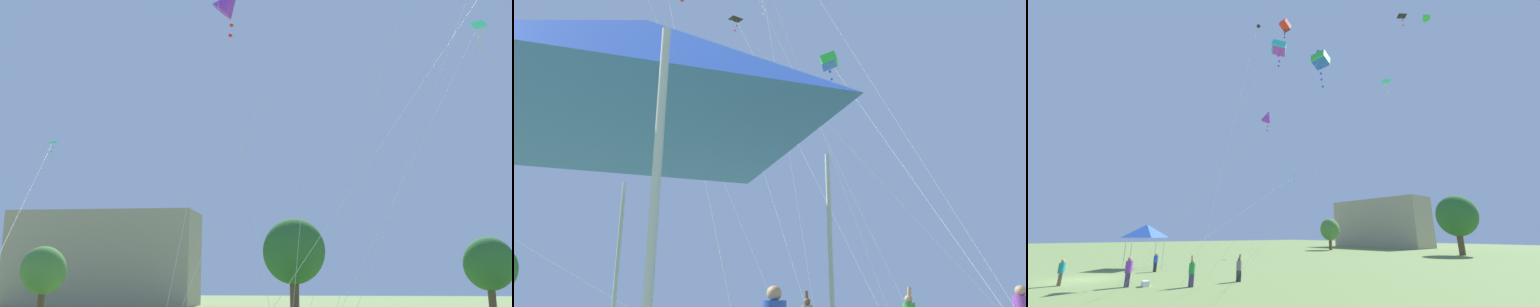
% 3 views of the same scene
% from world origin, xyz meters
% --- Properties ---
extents(ground_plane, '(220.00, 220.00, 0.00)m').
position_xyz_m(ground_plane, '(0.00, 0.00, 0.00)').
color(ground_plane, olive).
extents(distant_building, '(23.10, 8.30, 11.61)m').
position_xyz_m(distant_building, '(-17.83, 62.66, 5.80)').
color(distant_building, tan).
rests_on(distant_building, ground).
extents(tree_far_left, '(6.02, 5.42, 9.08)m').
position_xyz_m(tree_far_left, '(6.43, 47.50, 5.87)').
color(tree_far_left, brown).
rests_on(tree_far_left, ground).
extents(tree_near_right, '(4.13, 3.72, 6.23)m').
position_xyz_m(tree_near_right, '(-16.34, 42.72, 4.03)').
color(tree_near_right, brown).
rests_on(tree_near_right, ground).
extents(festival_tent, '(3.08, 3.08, 4.00)m').
position_xyz_m(festival_tent, '(-4.88, 4.84, 3.38)').
color(festival_tent, '#B7B7BC').
rests_on(festival_tent, ground).
extents(cooler_box, '(0.63, 0.35, 0.33)m').
position_xyz_m(cooler_box, '(5.73, 2.73, 0.16)').
color(cooler_box, white).
rests_on(cooler_box, ground).
extents(person_green_shirt, '(0.37, 0.37, 1.82)m').
position_xyz_m(person_green_shirt, '(7.62, 4.88, 0.88)').
color(person_green_shirt, '#473860').
rests_on(person_green_shirt, ground).
extents(person_teal_shirt, '(0.37, 0.37, 1.56)m').
position_xyz_m(person_teal_shirt, '(2.17, -1.45, 0.84)').
color(person_teal_shirt, brown).
rests_on(person_teal_shirt, ground).
extents(person_blue_shirt, '(0.36, 0.36, 1.53)m').
position_xyz_m(person_blue_shirt, '(-1.38, 5.08, 0.83)').
color(person_blue_shirt, '#282833').
rests_on(person_blue_shirt, ground).
extents(person_grey_shirt, '(0.36, 0.36, 1.75)m').
position_xyz_m(person_grey_shirt, '(7.61, 8.17, 0.85)').
color(person_grey_shirt, '#282833').
rests_on(person_grey_shirt, ground).
extents(person_purple_shirt, '(0.41, 0.41, 1.73)m').
position_xyz_m(person_purple_shirt, '(5.23, 1.79, 0.93)').
color(person_purple_shirt, '#473860').
rests_on(person_purple_shirt, ground).
extents(kite_black_delta_0, '(9.34, 11.76, 19.90)m').
position_xyz_m(kite_black_delta_0, '(16.82, 16.46, 19.45)').
color(kite_black_delta_0, silver).
rests_on(kite_black_delta_0, ground).
extents(kite_cyan_delta_1, '(8.45, 8.21, 14.37)m').
position_xyz_m(kite_cyan_delta_1, '(15.39, 15.50, 13.86)').
color(kite_cyan_delta_1, silver).
rests_on(kite_cyan_delta_1, ground).
extents(kite_green_box_3, '(9.97, 8.50, 14.31)m').
position_xyz_m(kite_green_box_3, '(14.76, 9.46, 13.83)').
color(kite_green_box_3, silver).
rests_on(kite_green_box_3, ground).
extents(kite_black_diamond_4, '(5.42, 7.55, 26.58)m').
position_xyz_m(kite_black_diamond_4, '(2.48, 12.23, 26.02)').
color(kite_black_diamond_4, silver).
rests_on(kite_black_diamond_4, ground).
extents(kite_cyan_box_5, '(5.67, 9.31, 18.48)m').
position_xyz_m(kite_cyan_box_5, '(9.69, 9.88, 17.86)').
color(kite_cyan_box_5, silver).
rests_on(kite_cyan_box_5, ground).
extents(kite_green_diamond_6, '(9.03, 16.34, 25.38)m').
position_xyz_m(kite_green_diamond_6, '(15.58, 24.28, 24.69)').
color(kite_green_diamond_6, silver).
rests_on(kite_green_diamond_6, ground).
extents(kite_blue_delta_7, '(4.27, 4.49, 17.19)m').
position_xyz_m(kite_blue_delta_7, '(11.99, 11.98, 16.59)').
color(kite_blue_delta_7, silver).
rests_on(kite_blue_delta_7, ground).
extents(kite_cyan_delta_8, '(8.15, 22.29, 12.38)m').
position_xyz_m(kite_cyan_delta_8, '(-8.76, 26.52, 11.85)').
color(kite_cyan_delta_8, silver).
rests_on(kite_cyan_delta_8, ground).
extents(kite_red_box_9, '(5.14, 10.83, 27.99)m').
position_xyz_m(kite_red_box_9, '(3.23, 15.62, 27.35)').
color(kite_red_box_9, silver).
rests_on(kite_red_box_9, ground).
extents(kite_purple_diamond_10, '(1.67, 11.39, 14.81)m').
position_xyz_m(kite_purple_diamond_10, '(5.02, 12.05, 13.96)').
color(kite_purple_diamond_10, silver).
rests_on(kite_purple_diamond_10, ground).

